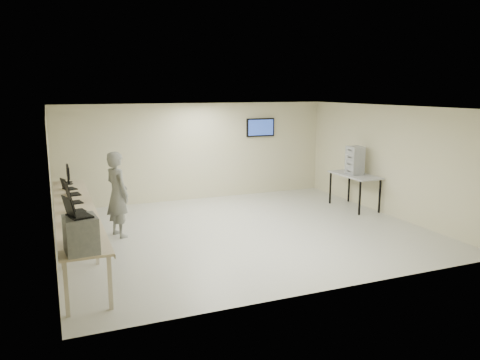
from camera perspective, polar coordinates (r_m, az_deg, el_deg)
name	(u,v)px	position (r m, az deg, el deg)	size (l,w,h in m)	color
room	(244,170)	(10.50, 0.46, 1.27)	(8.01, 7.01, 2.81)	#B9B8A8
workbench	(76,211)	(9.78, -19.40, -3.59)	(0.76, 6.00, 0.90)	#C8B694
equipment_box	(81,234)	(7.04, -18.82, -6.30)	(0.44, 0.50, 0.52)	slate
laptop_on_box	(75,212)	(6.95, -19.48, -3.67)	(0.41, 0.45, 0.30)	black
laptop_0	(82,237)	(7.58, -18.69, -6.59)	(0.28, 0.34, 0.26)	black
laptop_1	(78,219)	(8.59, -19.18, -4.56)	(0.32, 0.37, 0.27)	black
laptop_2	(75,208)	(9.39, -19.42, -3.29)	(0.35, 0.39, 0.26)	black
laptop_3	(73,200)	(10.15, -19.70, -2.29)	(0.33, 0.37, 0.25)	black
laptop_4	(71,192)	(10.93, -19.92, -1.35)	(0.35, 0.39, 0.28)	black
laptop_5	(67,186)	(11.57, -20.31, -0.74)	(0.38, 0.40, 0.26)	black
monitor_near	(68,174)	(12.14, -20.22, 0.73)	(0.20, 0.44, 0.44)	black
monitor_far	(68,172)	(12.41, -20.27, 0.94)	(0.20, 0.45, 0.44)	black
soldier	(117,194)	(10.51, -14.71, -1.69)	(0.69, 0.45, 1.88)	slate
side_table	(355,177)	(12.99, 13.81, 0.38)	(0.73, 1.56, 0.93)	#9C9C9C
storage_bins	(355,160)	(12.90, 13.83, 2.34)	(0.36, 0.40, 0.76)	#A2A6AB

